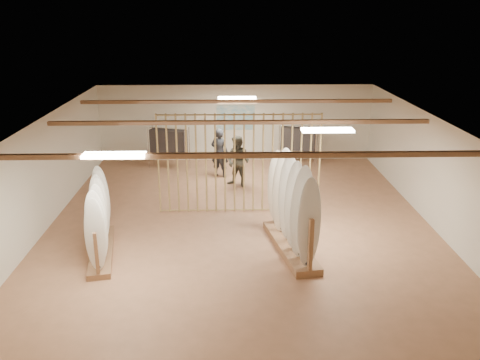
{
  "coord_description": "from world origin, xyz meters",
  "views": [
    {
      "loc": [
        -0.33,
        -12.43,
        5.41
      ],
      "look_at": [
        0.0,
        0.0,
        1.2
      ],
      "focal_mm": 38.0,
      "sensor_mm": 36.0,
      "label": 1
    }
  ],
  "objects_px": {
    "clothing_rack_a": "(169,142)",
    "clothing_rack_b": "(298,139)",
    "rack_left": "(100,229)",
    "shopper_b": "(238,158)",
    "shopper_a": "(220,150)",
    "rack_right": "(291,220)"
  },
  "relations": [
    {
      "from": "rack_left",
      "to": "rack_right",
      "type": "height_order",
      "value": "rack_right"
    },
    {
      "from": "rack_left",
      "to": "clothing_rack_a",
      "type": "distance_m",
      "value": 6.71
    },
    {
      "from": "shopper_a",
      "to": "shopper_b",
      "type": "bearing_deg",
      "value": 141.75
    },
    {
      "from": "clothing_rack_b",
      "to": "shopper_b",
      "type": "bearing_deg",
      "value": -113.53
    },
    {
      "from": "rack_right",
      "to": "shopper_a",
      "type": "xyz_separation_m",
      "value": [
        -1.72,
        5.59,
        0.18
      ]
    },
    {
      "from": "rack_right",
      "to": "clothing_rack_b",
      "type": "bearing_deg",
      "value": 70.23
    },
    {
      "from": "rack_right",
      "to": "shopper_a",
      "type": "relative_size",
      "value": 1.5
    },
    {
      "from": "clothing_rack_b",
      "to": "shopper_a",
      "type": "bearing_deg",
      "value": -134.32
    },
    {
      "from": "shopper_b",
      "to": "clothing_rack_a",
      "type": "bearing_deg",
      "value": 171.82
    },
    {
      "from": "shopper_b",
      "to": "rack_right",
      "type": "bearing_deg",
      "value": -44.8
    },
    {
      "from": "clothing_rack_b",
      "to": "shopper_a",
      "type": "relative_size",
      "value": 0.76
    },
    {
      "from": "shopper_b",
      "to": "clothing_rack_b",
      "type": "bearing_deg",
      "value": 78.71
    },
    {
      "from": "clothing_rack_a",
      "to": "clothing_rack_b",
      "type": "height_order",
      "value": "clothing_rack_a"
    },
    {
      "from": "rack_left",
      "to": "clothing_rack_a",
      "type": "height_order",
      "value": "rack_left"
    },
    {
      "from": "rack_right",
      "to": "shopper_b",
      "type": "relative_size",
      "value": 1.52
    },
    {
      "from": "rack_left",
      "to": "clothing_rack_a",
      "type": "bearing_deg",
      "value": 72.36
    },
    {
      "from": "rack_left",
      "to": "shopper_a",
      "type": "xyz_separation_m",
      "value": [
        2.69,
        5.67,
        0.32
      ]
    },
    {
      "from": "clothing_rack_a",
      "to": "rack_right",
      "type": "bearing_deg",
      "value": -44.57
    },
    {
      "from": "rack_left",
      "to": "shopper_a",
      "type": "bearing_deg",
      "value": 54.56
    },
    {
      "from": "rack_left",
      "to": "shopper_b",
      "type": "bearing_deg",
      "value": 44.73
    },
    {
      "from": "clothing_rack_a",
      "to": "clothing_rack_b",
      "type": "relative_size",
      "value": 1.05
    },
    {
      "from": "rack_left",
      "to": "rack_right",
      "type": "xyz_separation_m",
      "value": [
        4.41,
        0.08,
        0.14
      ]
    }
  ]
}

